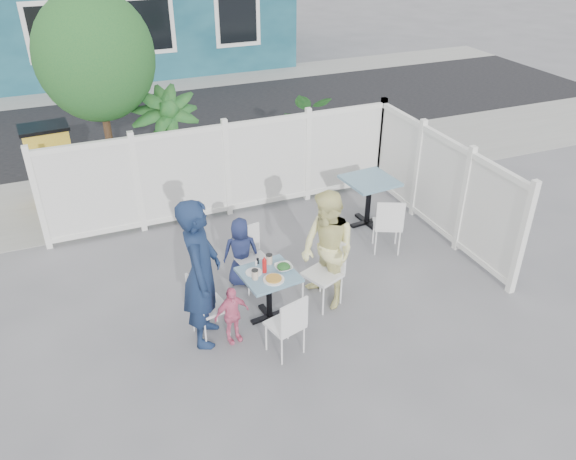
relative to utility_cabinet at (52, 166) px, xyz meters
name	(u,v)px	position (x,y,z in m)	size (l,w,h in m)	color
ground	(274,293)	(2.57, -4.00, -0.67)	(80.00, 80.00, 0.00)	slate
near_sidewalk	(203,181)	(2.57, -0.20, -0.67)	(24.00, 2.60, 0.01)	gray
street	(164,121)	(2.57, 3.50, -0.67)	(24.00, 5.00, 0.01)	black
far_sidewalk	(142,87)	(2.57, 6.60, -0.67)	(24.00, 1.60, 0.01)	gray
fence_back	(227,172)	(2.67, -1.60, 0.11)	(5.86, 0.08, 1.60)	white
fence_right	(439,187)	(5.57, -3.40, 0.11)	(0.08, 3.66, 1.60)	white
tree	(95,57)	(0.97, -0.70, 1.92)	(1.80, 1.62, 3.59)	#382316
utility_cabinet	(52,166)	(0.00, 0.00, 0.00)	(0.72, 0.52, 1.34)	gold
potted_shrub_a	(168,150)	(1.86, -0.90, 0.34)	(1.14, 1.14, 2.03)	#1A5524
potted_shrub_b	(312,145)	(4.48, -1.00, 0.07)	(1.34, 1.16, 1.49)	#1A5524
main_table	(269,284)	(2.32, -4.47, -0.14)	(0.72, 0.72, 0.69)	teal
spare_table	(369,190)	(4.68, -2.80, -0.05)	(0.82, 0.82, 0.81)	teal
chair_left	(204,303)	(1.48, -4.51, -0.17)	(0.45, 0.46, 0.87)	white
chair_right	(327,266)	(3.15, -4.42, -0.13)	(0.54, 0.55, 0.94)	white
chair_back	(250,253)	(2.36, -3.67, -0.16)	(0.46, 0.44, 0.87)	white
chair_near	(289,322)	(2.29, -5.20, -0.19)	(0.46, 0.45, 0.83)	white
chair_spare	(388,222)	(4.51, -3.68, -0.15)	(0.53, 0.53, 0.90)	white
man	(201,273)	(1.48, -4.52, 0.27)	(0.69, 0.45, 1.89)	#162647
woman	(328,251)	(3.14, -4.43, 0.13)	(0.78, 0.61, 1.60)	#F3E954
boy	(241,252)	(2.24, -3.60, -0.17)	(0.49, 0.32, 1.00)	#1B234B
toddler	(232,315)	(1.76, -4.70, -0.29)	(0.45, 0.19, 0.77)	pink
plate_main	(274,280)	(2.33, -4.63, 0.03)	(0.26, 0.26, 0.02)	white
plate_side	(254,272)	(2.16, -4.39, 0.02)	(0.21, 0.21, 0.01)	white
salad_bowl	(284,268)	(2.53, -4.46, 0.04)	(0.22, 0.22, 0.05)	white
coffee_cup_a	(255,275)	(2.13, -4.51, 0.08)	(0.08, 0.08, 0.12)	beige
coffee_cup_b	(269,259)	(2.41, -4.27, 0.08)	(0.08, 0.08, 0.12)	beige
ketchup_bottle	(264,266)	(2.29, -4.43, 0.11)	(0.06, 0.06, 0.18)	red
salt_shaker	(256,263)	(2.24, -4.25, 0.05)	(0.03, 0.03, 0.07)	white
pepper_shaker	(258,261)	(2.27, -4.21, 0.05)	(0.03, 0.03, 0.07)	black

